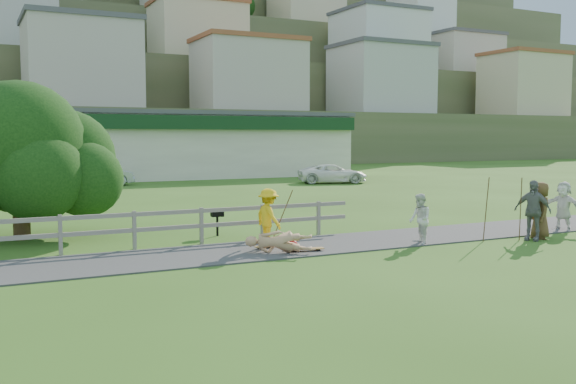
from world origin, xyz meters
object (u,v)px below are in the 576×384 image
spectator_d (563,206)px  bbq (217,223)px  car_white (333,174)px  tree (20,174)px  spectator_c (541,210)px  spectator_b (533,210)px  skater_fallen (278,242)px  car_silver (97,175)px  spectator_a (420,219)px  skater_rider (269,221)px

spectator_d → bbq: bearing=-124.4°
car_white → tree: (-20.84, -16.27, 1.38)m
spectator_c → bbq: bearing=-88.4°
spectator_c → spectator_b: bearing=-44.2°
spectator_c → car_white: 24.26m
skater_fallen → car_silver: bearing=35.6°
car_white → bbq: 23.81m
skater_fallen → spectator_c: spectator_c is taller
spectator_a → bbq: (-4.81, 4.24, -0.34)m
car_white → spectator_c: bearing=-177.2°
skater_fallen → spectator_d: spectator_d is taller
skater_rider → spectator_c: spectator_c is taller
skater_rider → car_white: bearing=-42.6°
car_white → tree: bearing=145.7°
spectator_d → bbq: size_ratio=2.02×
car_silver → tree: bearing=153.7°
spectator_b → tree: size_ratio=0.29×
tree → spectator_a: bearing=-31.1°
tree → skater_rider: bearing=-38.9°
tree → bbq: bearing=-20.3°
skater_fallen → car_silver: (-0.11, 26.61, 0.41)m
bbq → spectator_d: bearing=-15.3°
spectator_d → bbq: spectator_d is taller
spectator_a → bbq: spectator_a is taller
spectator_c → spectator_d: (2.04, 0.87, -0.05)m
skater_rider → car_silver: size_ratio=0.36×
tree → bbq: (5.70, -2.11, -1.61)m
spectator_c → spectator_d: size_ratio=1.06×
skater_rider → skater_fallen: size_ratio=0.90×
spectator_b → bbq: 9.88m
spectator_d → spectator_a: bearing=-103.0°
spectator_a → tree: bearing=-103.3°
spectator_d → car_silver: 29.04m
skater_fallen → car_white: (14.77, 22.16, 0.32)m
spectator_b → car_silver: 29.17m
spectator_a → spectator_d: (6.11, 0.05, 0.09)m
car_silver → car_white: size_ratio=0.96×
skater_fallen → spectator_b: (8.02, -1.40, 0.61)m
spectator_c → spectator_a: bearing=-70.1°
skater_fallen → bbq: 3.80m
skater_fallen → spectator_d: size_ratio=1.07×
car_white → bbq: size_ratio=5.59×
skater_fallen → spectator_d: 10.57m
skater_rider → spectator_b: 8.23m
spectator_d → tree: bearing=-124.2°
spectator_b → tree: (-14.09, 7.29, 1.09)m
spectator_b → spectator_a: bearing=-131.9°
skater_fallen → tree: (-6.07, 5.89, 1.70)m
skater_rider → car_silver: skater_rider is taller
skater_fallen → bbq: (-0.37, 3.78, 0.09)m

